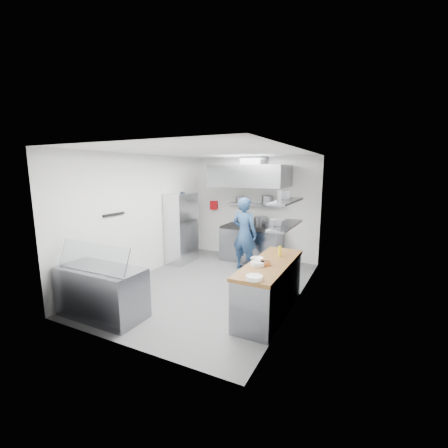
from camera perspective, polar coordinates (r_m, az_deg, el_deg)
The scene contains 36 objects.
floor at distance 6.56m, azimuth -2.38°, elevation -11.66°, with size 5.00×5.00×0.00m, color #49494B.
ceiling at distance 6.10m, azimuth -2.58°, elevation 13.57°, with size 5.00×5.00×0.00m, color silver.
wall_back at distance 8.43m, azimuth 5.77°, elevation 3.05°, with size 3.60×0.02×2.80m, color white.
wall_front at distance 4.21m, azimuth -19.18°, elevation -4.67°, with size 3.60×0.02×2.80m, color white.
wall_left at distance 7.21m, azimuth -15.11°, elevation 1.54°, with size 5.00×0.02×2.80m, color white.
wall_right at distance 5.55m, azimuth 14.03°, elevation -0.92°, with size 5.00×0.02×2.80m, color white.
gas_range at distance 8.20m, azimuth 5.31°, elevation -3.90°, with size 1.60×0.80×0.90m, color gray.
cooktop at distance 8.10m, azimuth 5.37°, elevation -0.60°, with size 1.57×0.78×0.06m, color black.
stock_pot_left at distance 8.43m, azimuth 3.42°, elevation 0.75°, with size 0.31×0.31×0.20m, color slate.
stock_pot_mid at distance 8.16m, azimuth 6.97°, elevation 0.52°, with size 0.37×0.37×0.24m, color slate.
stock_pot_right at distance 7.83m, azimuth 8.77°, elevation -0.23°, with size 0.26×0.26×0.16m, color slate.
over_range_shelf at distance 8.23m, azimuth 6.04°, elevation 3.72°, with size 1.60×0.30×0.04m, color gray.
shelf_pot_a at distance 8.35m, azimuth 3.07°, elevation 4.61°, with size 0.24×0.24×0.18m, color slate.
shelf_pot_b at distance 8.15m, azimuth 8.23°, elevation 4.52°, with size 0.30×0.30×0.22m, color slate.
extractor_hood at distance 7.79m, azimuth 5.07°, elevation 9.12°, with size 1.90×1.15×0.55m, color gray.
hood_duct at distance 8.00m, azimuth 5.71°, elevation 11.86°, with size 0.55×0.55×0.24m, color slate.
red_firebox at distance 8.89m, azimuth -1.94°, elevation 3.59°, with size 0.22×0.10×0.26m, color #B30E14.
chef at distance 7.38m, azimuth 3.92°, elevation -1.86°, with size 0.66×0.43×1.80m, color navy.
wire_rack at distance 8.02m, azimuth -8.05°, elevation -0.80°, with size 0.50×0.90×1.85m, color silver.
rack_bin_a at distance 7.97m, azimuth -8.39°, elevation -1.79°, with size 0.15×0.19×0.17m, color white.
rack_bin_b at distance 8.18m, azimuth -7.05°, elevation 2.10°, with size 0.14×0.18×0.16m, color yellow.
rack_jar at distance 7.88m, azimuth -7.89°, elevation 5.44°, with size 0.12×0.12×0.18m, color black.
knife_strip at distance 6.53m, azimuth -20.22°, elevation 1.73°, with size 0.04×0.55×0.05m, color black.
prep_counter_base at distance 5.35m, azimuth 8.71°, elevation -12.13°, with size 0.62×2.00×0.84m, color gray.
prep_counter_top at distance 5.19m, azimuth 8.84°, elevation -7.53°, with size 0.65×2.04×0.06m, color brown.
plate_stack_a at distance 4.35m, azimuth 5.76°, elevation -10.15°, with size 0.24×0.24×0.06m, color white.
plate_stack_b at distance 4.98m, azimuth 6.41°, elevation -7.53°, with size 0.24×0.24×0.06m, color white.
copper_pan at distance 5.03m, azimuth 7.85°, elevation -7.37°, with size 0.17×0.17×0.06m, color #D5793C.
squeeze_bottle at distance 5.56m, azimuth 10.57°, elevation -5.10°, with size 0.06×0.06×0.18m, color yellow.
mixing_bowl at distance 5.24m, azimuth 6.28°, elevation -6.67°, with size 0.22×0.22×0.05m, color white.
wall_shelf_lower at distance 5.28m, azimuth 11.67°, elevation -0.28°, with size 0.30×1.30×0.04m, color gray.
wall_shelf_upper at distance 5.22m, azimuth 11.84°, elevation 4.26°, with size 0.30×1.30×0.04m, color gray.
shelf_pot_c at distance 5.16m, azimuth 9.75°, elevation 0.33°, with size 0.20×0.20×0.10m, color slate.
shelf_pot_d at distance 5.55m, azimuth 11.23°, elevation 5.56°, with size 0.23×0.23×0.14m, color slate.
display_case at distance 5.54m, azimuth -22.25°, elevation -11.92°, with size 1.50×0.70×0.85m, color gray.
display_glass at distance 5.27m, azimuth -23.70°, elevation -5.76°, with size 1.47×0.02×0.45m, color silver.
Camera 1 is at (2.95, -5.33, 2.44)m, focal length 24.00 mm.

